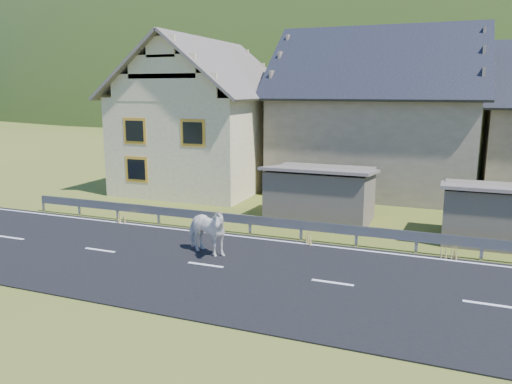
% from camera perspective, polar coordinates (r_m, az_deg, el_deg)
% --- Properties ---
extents(ground, '(160.00, 160.00, 0.00)m').
position_cam_1_polar(ground, '(14.46, 8.73, -10.36)').
color(ground, '#404E16').
rests_on(ground, ground).
extents(road, '(60.00, 7.00, 0.04)m').
position_cam_1_polar(road, '(14.45, 8.74, -10.28)').
color(road, black).
rests_on(road, ground).
extents(lane_markings, '(60.00, 6.60, 0.01)m').
position_cam_1_polar(lane_markings, '(14.44, 8.74, -10.19)').
color(lane_markings, silver).
rests_on(lane_markings, road).
extents(guardrail, '(28.10, 0.09, 0.75)m').
position_cam_1_polar(guardrail, '(17.71, 11.42, -4.40)').
color(guardrail, '#93969B').
rests_on(guardrail, ground).
extents(shed_left, '(4.30, 3.30, 2.40)m').
position_cam_1_polar(shed_left, '(20.65, 7.39, -0.43)').
color(shed_left, '#6A5E50').
rests_on(shed_left, ground).
extents(shed_right, '(3.80, 2.90, 2.20)m').
position_cam_1_polar(shed_right, '(19.70, 25.69, -2.40)').
color(shed_right, '#6A5E50').
rests_on(shed_right, ground).
extents(house_cream, '(7.80, 9.80, 8.30)m').
position_cam_1_polar(house_cream, '(28.22, -5.79, 9.48)').
color(house_cream, beige).
rests_on(house_cream, ground).
extents(house_stone_a, '(10.80, 9.80, 8.90)m').
position_cam_1_polar(house_stone_a, '(28.39, 13.80, 9.78)').
color(house_stone_a, gray).
rests_on(house_stone_a, ground).
extents(mountain, '(440.00, 280.00, 260.00)m').
position_cam_1_polar(mountain, '(194.80, 21.78, 3.30)').
color(mountain, '#254018').
rests_on(mountain, ground).
extents(conifer_patch, '(76.00, 50.00, 28.00)m').
position_cam_1_polar(conifer_patch, '(136.02, -3.94, 11.85)').
color(conifer_patch, black).
rests_on(conifer_patch, ground).
extents(horse, '(1.44, 2.09, 1.62)m').
position_cam_1_polar(horse, '(16.47, -5.80, -4.40)').
color(horse, white).
rests_on(horse, road).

